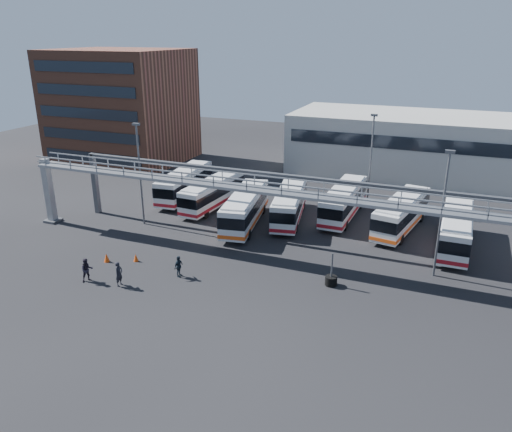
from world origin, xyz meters
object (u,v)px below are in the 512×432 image
at_px(pedestrian_a, 119,274).
at_px(bus_7, 456,229).
at_px(cone_left, 136,258).
at_px(cone_right, 107,258).
at_px(bus_1, 185,183).
at_px(bus_5, 344,200).
at_px(light_pole_mid, 442,208).
at_px(bus_3, 245,207).
at_px(bus_2, 213,192).
at_px(bus_4, 290,203).
at_px(tire_stack, 331,280).
at_px(pedestrian_d, 179,266).
at_px(light_pole_back, 371,156).
at_px(pedestrian_b, 87,270).
at_px(light_pole_left, 140,169).
at_px(bus_6, 402,213).

bearing_deg(pedestrian_a, bus_7, -54.74).
xyz_separation_m(cone_left, cone_right, (-2.24, -1.01, 0.05)).
height_order(bus_1, bus_5, bus_5).
distance_m(light_pole_mid, bus_3, 19.29).
distance_m(bus_2, bus_4, 9.05).
height_order(bus_3, tire_stack, bus_3).
xyz_separation_m(bus_7, pedestrian_d, (-20.11, -14.22, -0.93)).
bearing_deg(bus_7, pedestrian_d, -144.08).
bearing_deg(bus_1, light_pole_mid, -24.63).
bearing_deg(cone_right, light_pole_back, 51.85).
distance_m(pedestrian_b, pedestrian_d, 7.05).
relative_size(bus_1, tire_stack, 4.17).
bearing_deg(light_pole_back, pedestrian_d, -115.30).
relative_size(bus_1, bus_5, 1.01).
distance_m(light_pole_left, pedestrian_a, 13.96).
bearing_deg(tire_stack, bus_5, 99.42).
bearing_deg(pedestrian_b, bus_6, -8.83).
bearing_deg(bus_6, bus_1, -171.89).
bearing_deg(cone_left, pedestrian_a, -71.47).
bearing_deg(bus_4, cone_left, -132.82).
distance_m(bus_1, tire_stack, 25.65).
bearing_deg(cone_left, bus_7, 27.77).
bearing_deg(bus_5, pedestrian_d, -115.33).
height_order(light_pole_back, pedestrian_b, light_pole_back).
bearing_deg(pedestrian_b, bus_3, 14.81).
height_order(bus_2, bus_5, bus_5).
distance_m(bus_2, cone_right, 16.03).
bearing_deg(bus_5, bus_6, -12.68).
bearing_deg(cone_left, tire_stack, 7.18).
distance_m(bus_4, pedestrian_b, 21.45).
height_order(light_pole_mid, bus_7, light_pole_mid).
distance_m(bus_4, bus_7, 16.07).
distance_m(light_pole_left, bus_1, 9.73).
xyz_separation_m(bus_3, cone_left, (-5.27, -11.27, -1.54)).
xyz_separation_m(bus_6, bus_7, (5.01, -2.59, -0.01)).
relative_size(light_pole_left, bus_7, 0.94).
distance_m(bus_6, pedestrian_d, 22.61).
bearing_deg(pedestrian_b, bus_4, 9.06).
relative_size(bus_1, pedestrian_d, 6.30).
height_order(light_pole_back, pedestrian_d, light_pole_back).
relative_size(bus_3, cone_left, 17.33).
bearing_deg(bus_3, cone_left, -125.03).
height_order(bus_2, cone_left, bus_2).
relative_size(bus_1, cone_right, 14.68).
distance_m(light_pole_mid, bus_5, 14.81).
xyz_separation_m(bus_5, cone_right, (-16.13, -18.21, -1.46)).
distance_m(pedestrian_b, cone_left, 4.68).
bearing_deg(bus_2, tire_stack, -33.94).
relative_size(bus_1, pedestrian_a, 5.65).
bearing_deg(light_pole_left, pedestrian_b, -76.09).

